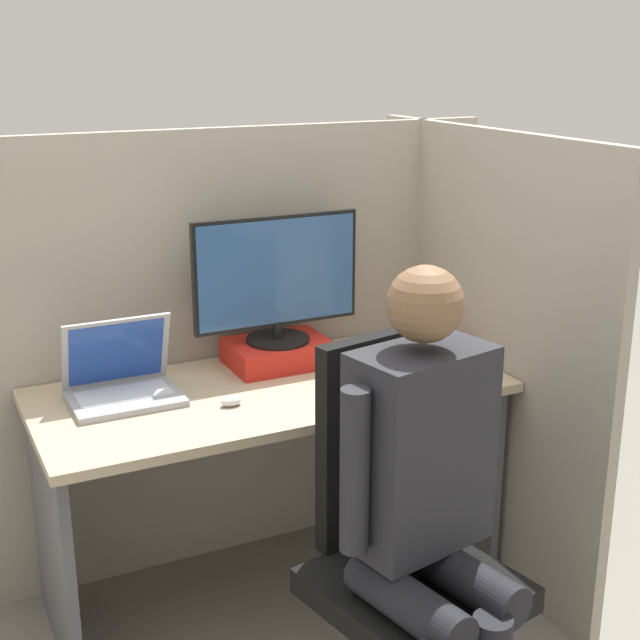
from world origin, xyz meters
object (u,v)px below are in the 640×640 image
Objects in this scene: paper_box at (278,353)px; person at (428,493)px; monitor at (277,278)px; office_chair at (401,535)px; carrot_toy at (375,392)px; stapler at (453,350)px; laptop at (122,384)px.

person is (-0.03, -0.97, -0.05)m from paper_box.
monitor is 0.54× the size of office_chair.
person is (-0.03, -0.98, -0.30)m from monitor.
paper_box is at bearing 108.35° from carrot_toy.
person reaches higher than office_chair.
office_chair is at bearing -89.88° from paper_box.
stapler is at bearing -18.37° from monitor.
laptop reaches higher than stapler.
person is at bearing -127.59° from stapler.
monitor is at bearing 90.00° from paper_box.
stapler is (1.12, -0.11, -0.03)m from laptop.
carrot_toy is (0.14, -0.41, -0.02)m from paper_box.
laptop is 2.62× the size of carrot_toy.
monitor is 0.66m from stapler.
laptop is 0.76m from carrot_toy.
paper_box is at bearing -90.00° from monitor.
monitor is 0.52m from carrot_toy.
stapler is 0.99m from person.
monitor is at bearing 90.12° from office_chair.
person is (-0.61, -0.79, -0.03)m from stapler.
stapler is at bearing -5.70° from laptop.
monitor is 1.02m from person.
office_chair is (0.00, -0.81, -0.52)m from monitor.
carrot_toy is at bearing 70.83° from office_chair.
paper_box is at bearing 8.00° from laptop.
office_chair is 0.27m from person.
monitor is 0.44× the size of person.
monitor reaches higher than paper_box.
paper_box is 0.26× the size of person.
laptop is at bearing 174.30° from stapler.
stapler is 1.31× the size of carrot_toy.
office_chair is at bearing -132.79° from stapler.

